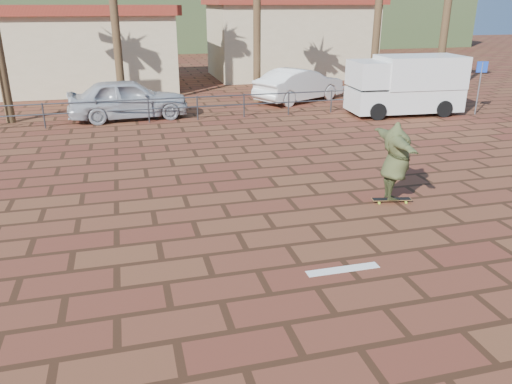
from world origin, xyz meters
TOP-DOWN VIEW (x-y plane):
  - ground at (0.00, 0.00)m, footprint 120.00×120.00m
  - paint_stripe at (0.70, -1.20)m, footprint 1.40×0.22m
  - guardrail at (0.00, 12.00)m, footprint 24.06×0.06m
  - building_west at (-6.00, 22.00)m, footprint 12.60×7.60m
  - building_east at (8.00, 24.00)m, footprint 10.60×6.60m
  - hill_front at (0.00, 50.00)m, footprint 70.00×18.00m
  - longboard at (3.22, 1.55)m, footprint 0.99×0.40m
  - skateboarder at (3.22, 1.55)m, footprint 0.95×2.43m
  - campervan at (8.97, 10.89)m, footprint 4.93×2.37m
  - car_silver at (-2.75, 13.00)m, footprint 5.05×2.35m
  - car_white at (5.55, 14.99)m, footprint 5.12×3.70m
  - street_sign at (12.00, 10.00)m, footprint 0.45×0.17m

SIDE VIEW (x-z plane):
  - ground at x=0.00m, z-range 0.00..0.00m
  - paint_stripe at x=0.70m, z-range 0.00..0.01m
  - longboard at x=3.22m, z-range 0.03..0.13m
  - guardrail at x=0.00m, z-range 0.18..1.18m
  - car_white at x=5.55m, z-range 0.00..1.61m
  - car_silver at x=-2.75m, z-range 0.00..1.68m
  - skateboarder at x=3.22m, z-range 0.10..2.02m
  - campervan at x=8.97m, z-range 0.06..2.55m
  - street_sign at x=12.00m, z-range 0.45..2.72m
  - building_west at x=-6.00m, z-range 0.03..4.53m
  - building_east at x=8.00m, z-range 0.04..5.04m
  - hill_front at x=0.00m, z-range 0.00..6.00m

